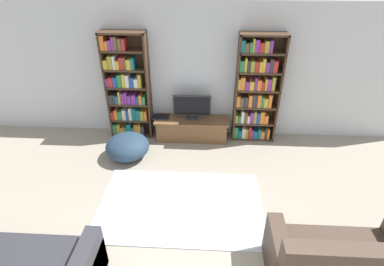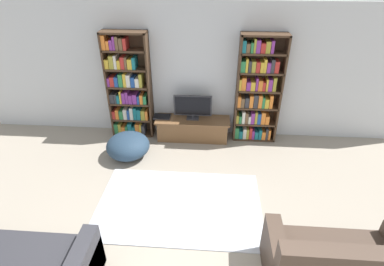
{
  "view_description": "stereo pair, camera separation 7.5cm",
  "coord_description": "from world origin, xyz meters",
  "px_view_note": "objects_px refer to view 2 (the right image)",
  "views": [
    {
      "loc": [
        0.22,
        -1.3,
        3.28
      ],
      "look_at": [
        -0.03,
        2.97,
        0.7
      ],
      "focal_mm": 28.0,
      "sensor_mm": 36.0,
      "label": 1
    },
    {
      "loc": [
        0.29,
        -1.29,
        3.28
      ],
      "look_at": [
        -0.03,
        2.97,
        0.7
      ],
      "focal_mm": 28.0,
      "sensor_mm": 36.0,
      "label": 2
    }
  ],
  "objects_px": {
    "bookshelf_right": "(257,92)",
    "laptop": "(162,116)",
    "tv_stand": "(193,129)",
    "bookshelf_left": "(128,89)",
    "television": "(193,107)",
    "beanbag_ottoman": "(128,146)"
  },
  "relations": [
    {
      "from": "bookshelf_left",
      "to": "bookshelf_right",
      "type": "bearing_deg",
      "value": -0.02
    },
    {
      "from": "bookshelf_right",
      "to": "tv_stand",
      "type": "distance_m",
      "value": 1.46
    },
    {
      "from": "bookshelf_left",
      "to": "television",
      "type": "relative_size",
      "value": 2.81
    },
    {
      "from": "tv_stand",
      "to": "laptop",
      "type": "distance_m",
      "value": 0.67
    },
    {
      "from": "tv_stand",
      "to": "bookshelf_left",
      "type": "bearing_deg",
      "value": 174.98
    },
    {
      "from": "television",
      "to": "laptop",
      "type": "xyz_separation_m",
      "value": [
        -0.62,
        0.02,
        -0.25
      ]
    },
    {
      "from": "television",
      "to": "laptop",
      "type": "distance_m",
      "value": 0.67
    },
    {
      "from": "bookshelf_right",
      "to": "tv_stand",
      "type": "relative_size",
      "value": 1.42
    },
    {
      "from": "television",
      "to": "beanbag_ottoman",
      "type": "bearing_deg",
      "value": -146.67
    },
    {
      "from": "bookshelf_right",
      "to": "laptop",
      "type": "height_order",
      "value": "bookshelf_right"
    },
    {
      "from": "bookshelf_left",
      "to": "tv_stand",
      "type": "relative_size",
      "value": 1.42
    },
    {
      "from": "tv_stand",
      "to": "laptop",
      "type": "relative_size",
      "value": 4.39
    },
    {
      "from": "bookshelf_left",
      "to": "laptop",
      "type": "xyz_separation_m",
      "value": [
        0.65,
        -0.06,
        -0.56
      ]
    },
    {
      "from": "television",
      "to": "tv_stand",
      "type": "bearing_deg",
      "value": -90.0
    },
    {
      "from": "bookshelf_left",
      "to": "laptop",
      "type": "bearing_deg",
      "value": -5.5
    },
    {
      "from": "laptop",
      "to": "tv_stand",
      "type": "bearing_deg",
      "value": -4.51
    },
    {
      "from": "tv_stand",
      "to": "television",
      "type": "bearing_deg",
      "value": 90.0
    },
    {
      "from": "laptop",
      "to": "beanbag_ottoman",
      "type": "height_order",
      "value": "laptop"
    },
    {
      "from": "bookshelf_left",
      "to": "tv_stand",
      "type": "height_order",
      "value": "bookshelf_left"
    },
    {
      "from": "tv_stand",
      "to": "beanbag_ottoman",
      "type": "relative_size",
      "value": 1.86
    },
    {
      "from": "television",
      "to": "beanbag_ottoman",
      "type": "relative_size",
      "value": 0.94
    },
    {
      "from": "bookshelf_right",
      "to": "laptop",
      "type": "xyz_separation_m",
      "value": [
        -1.84,
        -0.06,
        -0.57
      ]
    }
  ]
}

